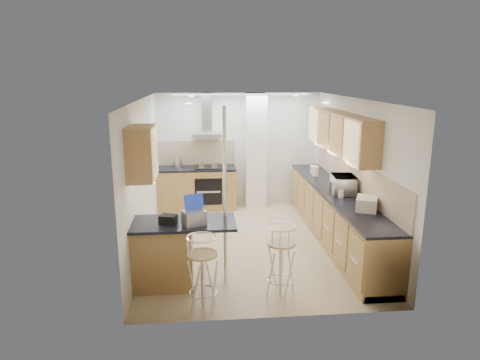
{
  "coord_description": "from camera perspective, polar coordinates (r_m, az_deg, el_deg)",
  "views": [
    {
      "loc": [
        -0.83,
        -7.01,
        2.91
      ],
      "look_at": [
        -0.17,
        0.2,
        1.09
      ],
      "focal_mm": 32.0,
      "sensor_mm": 36.0,
      "label": 1
    }
  ],
  "objects": [
    {
      "name": "peninsula",
      "position": [
        6.08,
        -7.65,
        -9.67
      ],
      "size": [
        1.47,
        0.72,
        0.94
      ],
      "color": "#AF8846",
      "rests_on": "ground"
    },
    {
      "name": "right_counter",
      "position": [
        7.79,
        12.53,
        -4.61
      ],
      "size": [
        0.63,
        4.4,
        0.92
      ],
      "color": "#AF8846",
      "rests_on": "ground"
    },
    {
      "name": "microwave",
      "position": [
        7.47,
        13.66,
        -0.6
      ],
      "size": [
        0.43,
        0.58,
        0.3
      ],
      "primitive_type": "imported",
      "rotation": [
        0.0,
        0.0,
        1.47
      ],
      "color": "silver",
      "rests_on": "right_counter"
    },
    {
      "name": "jar_c",
      "position": [
        7.37,
        12.71,
        -1.08
      ],
      "size": [
        0.17,
        0.17,
        0.22
      ],
      "primitive_type": "cylinder",
      "rotation": [
        0.0,
        0.0,
        0.26
      ],
      "color": "#BEB198",
      "rests_on": "right_counter"
    },
    {
      "name": "kettle",
      "position": [
        9.34,
        -8.23,
        2.3
      ],
      "size": [
        0.16,
        0.16,
        0.22
      ],
      "primitive_type": "cylinder",
      "color": "#B7B9BC",
      "rests_on": "back_counter"
    },
    {
      "name": "back_counter",
      "position": [
        9.44,
        -5.76,
        -1.05
      ],
      "size": [
        1.7,
        0.63,
        0.92
      ],
      "color": "#AF8846",
      "rests_on": "ground"
    },
    {
      "name": "bread_bin",
      "position": [
        6.65,
        16.54,
        -3.06
      ],
      "size": [
        0.42,
        0.46,
        0.2
      ],
      "primitive_type": "cube",
      "rotation": [
        0.0,
        0.0,
        -0.43
      ],
      "color": "#F0E5D0",
      "rests_on": "right_counter"
    },
    {
      "name": "jar_a",
      "position": [
        8.62,
        10.04,
        1.17
      ],
      "size": [
        0.13,
        0.13,
        0.2
      ],
      "primitive_type": "cylinder",
      "rotation": [
        0.0,
        0.0,
        0.13
      ],
      "color": "#F0E5D0",
      "rests_on": "right_counter"
    },
    {
      "name": "laptop",
      "position": [
        5.75,
        -6.14,
        -5.02
      ],
      "size": [
        0.35,
        0.31,
        0.2
      ],
      "primitive_type": "cube",
      "rotation": [
        0.0,
        0.0,
        0.4
      ],
      "color": "gray",
      "rests_on": "peninsula"
    },
    {
      "name": "jar_b",
      "position": [
        8.84,
        9.67,
        1.4
      ],
      "size": [
        0.13,
        0.13,
        0.16
      ],
      "primitive_type": "cylinder",
      "rotation": [
        0.0,
        0.0,
        0.26
      ],
      "color": "#F0E5D0",
      "rests_on": "right_counter"
    },
    {
      "name": "bar_stool_near",
      "position": [
        5.48,
        -5.01,
        -12.2
      ],
      "size": [
        0.47,
        0.47,
        0.98
      ],
      "primitive_type": null,
      "rotation": [
        0.0,
        0.0,
        0.21
      ],
      "color": "tan",
      "rests_on": "ground"
    },
    {
      "name": "room_shell",
      "position": [
        7.6,
        3.62,
        3.67
      ],
      "size": [
        3.64,
        4.84,
        2.51
      ],
      "color": "white",
      "rests_on": "ground"
    },
    {
      "name": "bar_stool_end",
      "position": [
        5.79,
        5.48,
        -10.67
      ],
      "size": [
        0.5,
        0.5,
        0.99
      ],
      "primitive_type": null,
      "rotation": [
        0.0,
        0.0,
        1.28
      ],
      "color": "tan",
      "rests_on": "ground"
    },
    {
      "name": "ground",
      "position": [
        7.64,
        1.44,
        -8.33
      ],
      "size": [
        4.8,
        4.8,
        0.0
      ],
      "primitive_type": "plane",
      "color": "tan",
      "rests_on": "ground"
    },
    {
      "name": "bag",
      "position": [
        5.85,
        -9.55,
        -5.18
      ],
      "size": [
        0.26,
        0.21,
        0.12
      ],
      "primitive_type": "cube",
      "rotation": [
        0.0,
        0.0,
        -0.26
      ],
      "color": "black",
      "rests_on": "peninsula"
    },
    {
      "name": "jar_d",
      "position": [
        7.23,
        13.3,
        -1.78
      ],
      "size": [
        0.12,
        0.12,
        0.13
      ],
      "primitive_type": "cylinder",
      "rotation": [
        0.0,
        0.0,
        -0.2
      ],
      "color": "silver",
      "rests_on": "right_counter"
    }
  ]
}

